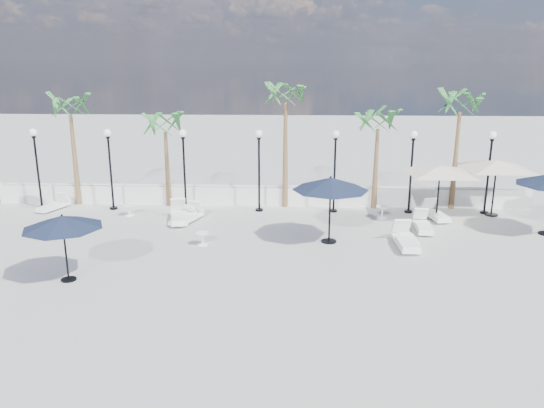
{
  "coord_description": "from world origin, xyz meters",
  "views": [
    {
      "loc": [
        1.63,
        -17.57,
        6.99
      ],
      "look_at": [
        0.78,
        2.3,
        1.5
      ],
      "focal_mm": 35.0,
      "sensor_mm": 36.0,
      "label": 1
    }
  ],
  "objects_px": {
    "lounger_4": "(179,216)",
    "parasol_cream_sq_b": "(497,161)",
    "parasol_cream_sq_a": "(441,166)",
    "parasol_navy_left": "(62,222)",
    "lounger_1": "(188,217)",
    "lounger_2": "(54,205)",
    "lounger_3": "(183,218)",
    "lounger_7": "(406,240)",
    "lounger_5": "(407,237)",
    "parasol_navy_mid": "(331,184)",
    "lounger_6": "(423,225)",
    "lounger_8": "(435,214)"
  },
  "relations": [
    {
      "from": "lounger_5",
      "to": "parasol_navy_left",
      "type": "xyz_separation_m",
      "value": [
        -11.76,
        -4.14,
        1.75
      ]
    },
    {
      "from": "parasol_navy_left",
      "to": "parasol_cream_sq_a",
      "type": "height_order",
      "value": "parasol_cream_sq_a"
    },
    {
      "from": "lounger_7",
      "to": "parasol_navy_left",
      "type": "relative_size",
      "value": 0.85
    },
    {
      "from": "lounger_3",
      "to": "lounger_4",
      "type": "bearing_deg",
      "value": 170.31
    },
    {
      "from": "lounger_2",
      "to": "parasol_cream_sq_b",
      "type": "distance_m",
      "value": 20.64
    },
    {
      "from": "lounger_7",
      "to": "parasol_cream_sq_a",
      "type": "relative_size",
      "value": 0.4
    },
    {
      "from": "lounger_5",
      "to": "lounger_7",
      "type": "bearing_deg",
      "value": -110.07
    },
    {
      "from": "parasol_navy_left",
      "to": "parasol_cream_sq_b",
      "type": "distance_m",
      "value": 18.29
    },
    {
      "from": "lounger_7",
      "to": "parasol_navy_mid",
      "type": "height_order",
      "value": "parasol_navy_mid"
    },
    {
      "from": "parasol_navy_left",
      "to": "parasol_cream_sq_b",
      "type": "height_order",
      "value": "parasol_cream_sq_b"
    },
    {
      "from": "lounger_8",
      "to": "parasol_navy_mid",
      "type": "relative_size",
      "value": 0.68
    },
    {
      "from": "lounger_5",
      "to": "parasol_navy_left",
      "type": "distance_m",
      "value": 12.59
    },
    {
      "from": "parasol_cream_sq_a",
      "to": "lounger_4",
      "type": "bearing_deg",
      "value": -175.91
    },
    {
      "from": "lounger_2",
      "to": "parasol_cream_sq_a",
      "type": "distance_m",
      "value": 17.96
    },
    {
      "from": "parasol_cream_sq_a",
      "to": "lounger_5",
      "type": "bearing_deg",
      "value": -121.32
    },
    {
      "from": "lounger_4",
      "to": "parasol_navy_mid",
      "type": "relative_size",
      "value": 0.76
    },
    {
      "from": "lounger_3",
      "to": "lounger_8",
      "type": "height_order",
      "value": "lounger_8"
    },
    {
      "from": "lounger_2",
      "to": "lounger_3",
      "type": "distance_m",
      "value": 6.79
    },
    {
      "from": "lounger_4",
      "to": "lounger_1",
      "type": "bearing_deg",
      "value": -18.41
    },
    {
      "from": "lounger_3",
      "to": "lounger_4",
      "type": "distance_m",
      "value": 0.26
    },
    {
      "from": "parasol_navy_left",
      "to": "parasol_navy_mid",
      "type": "height_order",
      "value": "parasol_navy_mid"
    },
    {
      "from": "lounger_4",
      "to": "parasol_cream_sq_b",
      "type": "relative_size",
      "value": 0.41
    },
    {
      "from": "lounger_6",
      "to": "parasol_navy_left",
      "type": "xyz_separation_m",
      "value": [
        -12.73,
        -5.68,
        1.74
      ]
    },
    {
      "from": "lounger_6",
      "to": "lounger_2",
      "type": "bearing_deg",
      "value": 175.59
    },
    {
      "from": "lounger_5",
      "to": "lounger_7",
      "type": "xyz_separation_m",
      "value": [
        -0.16,
        -0.5,
        0.04
      ]
    },
    {
      "from": "lounger_1",
      "to": "parasol_navy_left",
      "type": "bearing_deg",
      "value": -92.75
    },
    {
      "from": "parasol_cream_sq_a",
      "to": "parasol_cream_sq_b",
      "type": "height_order",
      "value": "parasol_cream_sq_b"
    },
    {
      "from": "lounger_1",
      "to": "lounger_2",
      "type": "height_order",
      "value": "lounger_1"
    },
    {
      "from": "lounger_4",
      "to": "lounger_7",
      "type": "distance_m",
      "value": 9.78
    },
    {
      "from": "lounger_3",
      "to": "lounger_4",
      "type": "relative_size",
      "value": 0.75
    },
    {
      "from": "lounger_5",
      "to": "parasol_navy_left",
      "type": "bearing_deg",
      "value": -162.52
    },
    {
      "from": "lounger_8",
      "to": "parasol_cream_sq_a",
      "type": "distance_m",
      "value": 2.22
    },
    {
      "from": "lounger_4",
      "to": "parasol_cream_sq_a",
      "type": "bearing_deg",
      "value": -9.38
    },
    {
      "from": "lounger_7",
      "to": "parasol_cream_sq_b",
      "type": "relative_size",
      "value": 0.39
    },
    {
      "from": "parasol_cream_sq_a",
      "to": "parasol_cream_sq_b",
      "type": "distance_m",
      "value": 2.81
    },
    {
      "from": "lounger_4",
      "to": "parasol_navy_left",
      "type": "distance_m",
      "value": 7.09
    },
    {
      "from": "lounger_1",
      "to": "parasol_navy_mid",
      "type": "bearing_deg",
      "value": -1.95
    },
    {
      "from": "lounger_1",
      "to": "parasol_cream_sq_b",
      "type": "height_order",
      "value": "parasol_cream_sq_b"
    },
    {
      "from": "lounger_1",
      "to": "lounger_8",
      "type": "distance_m",
      "value": 11.06
    },
    {
      "from": "lounger_1",
      "to": "lounger_4",
      "type": "bearing_deg",
      "value": -165.44
    },
    {
      "from": "lounger_1",
      "to": "lounger_8",
      "type": "relative_size",
      "value": 1.02
    },
    {
      "from": "lounger_5",
      "to": "lounger_3",
      "type": "bearing_deg",
      "value": 164.57
    },
    {
      "from": "parasol_navy_left",
      "to": "lounger_3",
      "type": "bearing_deg",
      "value": 68.9
    },
    {
      "from": "parasol_cream_sq_b",
      "to": "parasol_navy_left",
      "type": "bearing_deg",
      "value": -153.75
    },
    {
      "from": "lounger_1",
      "to": "lounger_5",
      "type": "height_order",
      "value": "lounger_1"
    },
    {
      "from": "lounger_8",
      "to": "parasol_cream_sq_b",
      "type": "height_order",
      "value": "parasol_cream_sq_b"
    },
    {
      "from": "parasol_cream_sq_a",
      "to": "parasol_cream_sq_b",
      "type": "xyz_separation_m",
      "value": [
        2.7,
        0.77,
        0.1
      ]
    },
    {
      "from": "lounger_4",
      "to": "parasol_cream_sq_a",
      "type": "xyz_separation_m",
      "value": [
        11.46,
        0.82,
        2.19
      ]
    },
    {
      "from": "parasol_navy_left",
      "to": "lounger_2",
      "type": "bearing_deg",
      "value": 116.88
    },
    {
      "from": "lounger_3",
      "to": "lounger_2",
      "type": "bearing_deg",
      "value": -174.01
    }
  ]
}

